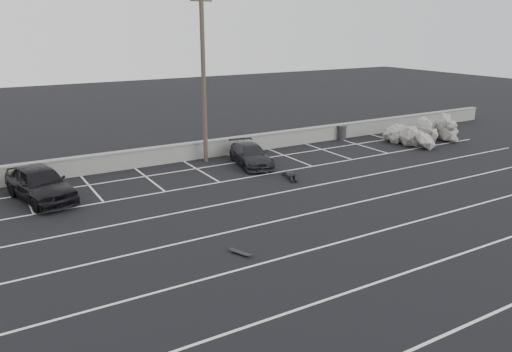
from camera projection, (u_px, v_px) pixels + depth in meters
ground at (369, 234)px, 19.53m from camera, size 120.00×120.00×0.00m
seawall at (212, 148)px, 30.90m from camera, size 50.00×0.45×1.06m
stall_lines at (301, 202)px, 23.12m from camera, size 36.00×20.05×0.01m
car_left at (40, 183)px, 23.13m from camera, size 3.00×5.17×1.65m
car_right at (251, 155)px, 28.99m from camera, size 2.48×4.46×1.22m
utility_pole at (204, 78)px, 28.56m from camera, size 1.30×0.26×9.78m
trash_bin at (342, 133)px, 35.47m from camera, size 0.73×0.73×1.01m
riprap_pile at (417, 136)px, 34.42m from camera, size 5.06×4.09×1.34m
person at (290, 173)px, 26.86m from camera, size 2.39×2.82×0.44m
skateboard at (240, 253)px, 17.79m from camera, size 0.48×0.78×0.09m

